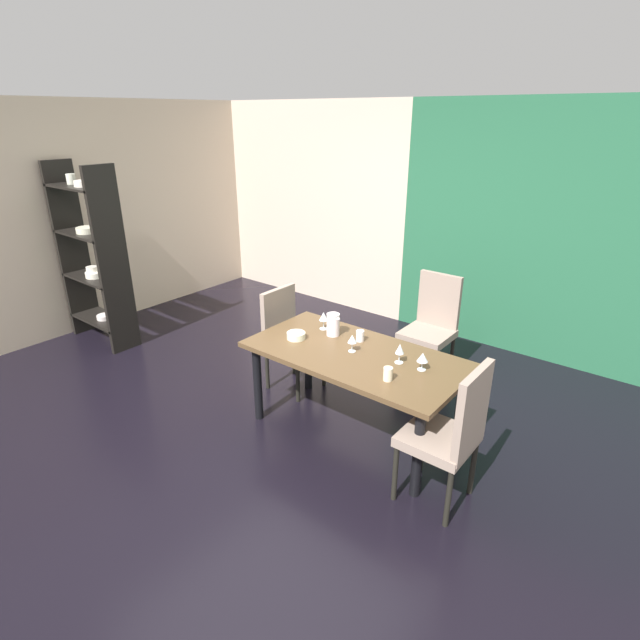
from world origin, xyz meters
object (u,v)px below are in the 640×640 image
Objects in this scene: chair_head_far at (432,323)px; cup_center at (388,374)px; chair_left_far at (289,333)px; cup_front at (360,336)px; wine_glass_west at (400,349)px; wine_glass_corner at (324,317)px; wine_glass_near_window at (352,339)px; wine_glass_right at (423,358)px; display_shelf at (92,255)px; pitcher_near_shelf at (333,324)px; serving_bowl_north at (296,336)px; chair_right_near at (452,431)px; dining_table at (355,363)px.

chair_head_far is 10.72× the size of cup_center.
cup_front is at bearing 85.62° from chair_left_far.
chair_head_far is 1.25m from wine_glass_west.
wine_glass_corner is 1.09× the size of wine_glass_near_window.
wine_glass_corner reaches higher than wine_glass_right.
wine_glass_corner reaches higher than wine_glass_west.
chair_head_far is 7.35× the size of wine_glass_near_window.
display_shelf is at bearing -174.63° from wine_glass_right.
wine_glass_corner is 0.15m from pitcher_near_shelf.
wine_glass_west is 0.18m from wine_glass_right.
cup_center reaches higher than serving_bowl_north.
chair_left_far reaches higher than wine_glass_right.
cup_center is at bearing 70.59° from chair_left_far.
cup_center is (-0.52, 0.06, 0.20)m from chair_right_near.
wine_glass_west reaches higher than serving_bowl_north.
wine_glass_corner is 0.98m from cup_center.
chair_left_far is 1.37m from chair_head_far.
display_shelf reaches higher than chair_left_far.
wine_glass_right is at bearing -7.70° from wine_glass_corner.
chair_head_far is 6.82× the size of serving_bowl_north.
wine_glass_corner is at bearing 64.37° from chair_head_far.
wine_glass_right is 0.64m from cup_front.
wine_glass_west is at bearing 5.56° from display_shelf.
chair_left_far is 9.86× the size of cup_center.
serving_bowl_north is 0.95m from cup_center.
pitcher_near_shelf reaches higher than wine_glass_corner.
wine_glass_corner reaches higher than cup_front.
wine_glass_corner is 0.31m from serving_bowl_north.
pitcher_near_shelf reaches higher than cup_front.
cup_front is at bearing 33.59° from serving_bowl_north.
chair_head_far reaches higher than pitcher_near_shelf.
dining_table is 0.56m from wine_glass_right.
wine_glass_near_window is at bearing 74.29° from chair_right_near.
chair_head_far is at bearing 87.16° from wine_glass_near_window.
wine_glass_near_window is 0.50m from cup_center.
wine_glass_near_window reaches higher than cup_front.
wine_glass_near_window is 0.22m from cup_front.
cup_center is at bearing -26.03° from pitcher_near_shelf.
display_shelf is (-3.28, -0.28, 0.36)m from dining_table.
dining_table is 18.91× the size of cup_front.
wine_glass_right is 0.31m from cup_center.
cup_center is (0.89, -0.41, -0.06)m from wine_glass_corner.
wine_glass_west is at bearing -7.69° from pitcher_near_shelf.
cup_front is 0.93× the size of cup_center.
wine_glass_corner is 1.13× the size of wine_glass_right.
wine_glass_corner is 0.48m from wine_glass_near_window.
chair_right_near is 4.24m from display_shelf.
cup_center is at bearing 83.30° from chair_right_near.
dining_table is at bearing -23.85° from wine_glass_corner.
chair_head_far is 1.52m from cup_center.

